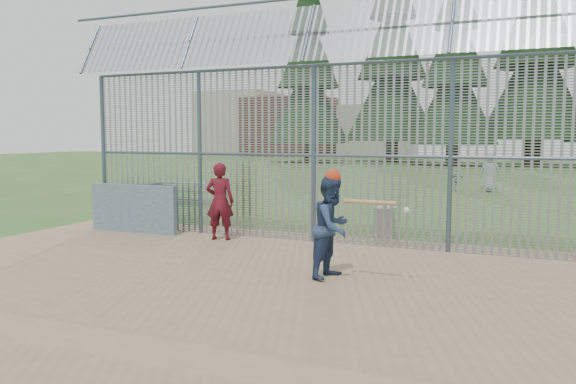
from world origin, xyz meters
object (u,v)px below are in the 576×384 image
at_px(batter, 332,227).
at_px(bleacher, 187,192).
at_px(onlooker, 220,201).
at_px(dugout_wall, 133,209).
at_px(trash_can, 384,222).

relative_size(batter, bleacher, 0.58).
bearing_deg(bleacher, onlooker, -51.21).
distance_m(onlooker, bleacher, 7.51).
bearing_deg(bleacher, dugout_wall, -69.45).
xyz_separation_m(trash_can, bleacher, (-8.16, 4.05, 0.03)).
distance_m(dugout_wall, batter, 6.48).
bearing_deg(bleacher, batter, -44.82).
bearing_deg(dugout_wall, trash_can, 16.27).
bearing_deg(bleacher, trash_can, -26.43).
bearing_deg(trash_can, bleacher, 153.57).
height_order(batter, onlooker, onlooker).
distance_m(dugout_wall, trash_can, 6.24).
bearing_deg(batter, bleacher, 58.20).
xyz_separation_m(onlooker, trash_can, (3.46, 1.78, -0.54)).
height_order(dugout_wall, batter, batter).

